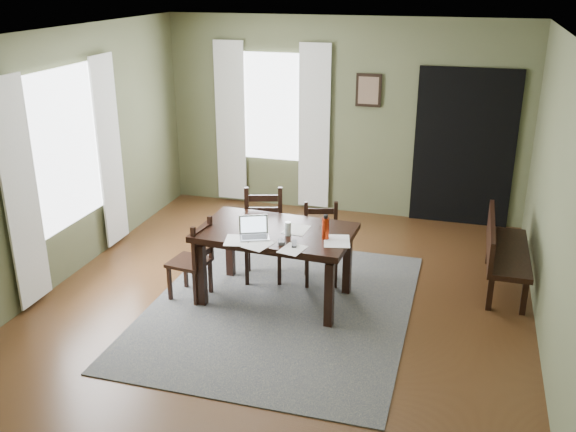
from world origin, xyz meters
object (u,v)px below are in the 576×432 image
(chair_end, at_px, (193,260))
(laptop, at_px, (254,231))
(chair_back_left, at_px, (263,236))
(chair_back_right, at_px, (321,245))
(water_bottle, at_px, (325,228))
(bench, at_px, (502,248))
(dining_table, at_px, (276,238))

(chair_end, relative_size, laptop, 2.47)
(chair_end, xyz_separation_m, chair_back_left, (0.54, 0.69, 0.06))
(chair_back_right, distance_m, water_bottle, 0.83)
(chair_back_left, relative_size, chair_back_right, 1.14)
(laptop, bearing_deg, chair_back_left, 78.36)
(bench, bearing_deg, chair_back_right, 101.78)
(chair_back_left, bearing_deg, laptop, -95.44)
(chair_back_right, xyz_separation_m, water_bottle, (0.19, -0.65, 0.47))
(chair_back_left, xyz_separation_m, chair_back_right, (0.64, 0.08, -0.06))
(laptop, bearing_deg, bench, 3.51)
(chair_end, height_order, chair_back_right, same)
(chair_end, bearing_deg, bench, 118.31)
(chair_end, height_order, bench, chair_end)
(chair_end, distance_m, chair_back_left, 0.88)
(bench, relative_size, water_bottle, 5.41)
(chair_back_right, relative_size, water_bottle, 3.49)
(chair_back_right, relative_size, bench, 0.65)
(dining_table, bearing_deg, bench, 25.74)
(chair_back_left, bearing_deg, bench, -5.81)
(chair_back_right, height_order, water_bottle, water_bottle)
(chair_end, bearing_deg, chair_back_left, 149.41)
(bench, xyz_separation_m, water_bottle, (-1.71, -1.05, 0.45))
(dining_table, xyz_separation_m, chair_end, (-0.83, -0.21, -0.26))
(chair_end, xyz_separation_m, bench, (3.08, 1.17, 0.02))
(water_bottle, bearing_deg, laptop, -169.43)
(chair_back_right, bearing_deg, chair_back_left, 171.13)
(dining_table, xyz_separation_m, water_bottle, (0.54, -0.09, 0.21))
(dining_table, relative_size, water_bottle, 6.39)
(chair_back_right, bearing_deg, bench, -4.15)
(dining_table, bearing_deg, laptop, -122.38)
(chair_back_right, bearing_deg, laptop, -138.52)
(laptop, bearing_deg, water_bottle, -12.06)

